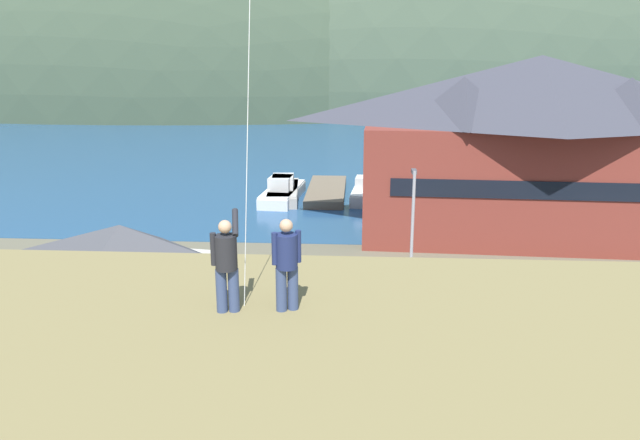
# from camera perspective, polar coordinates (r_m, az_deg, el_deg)

# --- Properties ---
(ground_plane) EXTENTS (600.00, 600.00, 0.00)m
(ground_plane) POSITION_cam_1_polar(r_m,az_deg,el_deg) (23.36, 2.06, -15.73)
(ground_plane) COLOR #66604C
(parking_lot_pad) EXTENTS (40.00, 20.00, 0.10)m
(parking_lot_pad) POSITION_cam_1_polar(r_m,az_deg,el_deg) (27.75, 2.34, -10.32)
(parking_lot_pad) COLOR slate
(parking_lot_pad) RESTS_ON ground
(bay_water) EXTENTS (360.00, 84.00, 0.03)m
(bay_water) POSITION_cam_1_polar(r_m,az_deg,el_deg) (80.92, 3.21, 6.72)
(bay_water) COLOR navy
(bay_water) RESTS_ON ground
(far_hill_west_ridge) EXTENTS (126.61, 49.49, 72.62)m
(far_hill_west_ridge) POSITION_cam_1_polar(r_m,az_deg,el_deg) (135.75, -15.38, 9.66)
(far_hill_west_ridge) COLOR #3D4C38
(far_hill_west_ridge) RESTS_ON ground
(far_hill_east_peak) EXTENTS (125.89, 66.82, 79.34)m
(far_hill_east_peak) POSITION_cam_1_polar(r_m,az_deg,el_deg) (140.38, 14.04, 9.92)
(far_hill_east_peak) COLOR #42513D
(far_hill_east_peak) RESTS_ON ground
(harbor_lodge) EXTENTS (23.95, 11.72, 11.90)m
(harbor_lodge) POSITION_cam_1_polar(r_m,az_deg,el_deg) (42.94, 19.38, 6.80)
(harbor_lodge) COLOR brown
(harbor_lodge) RESTS_ON ground
(storage_shed_near_lot) EXTENTS (8.76, 6.31, 5.06)m
(storage_shed_near_lot) POSITION_cam_1_polar(r_m,az_deg,el_deg) (27.79, -17.76, -5.27)
(storage_shed_near_lot) COLOR beige
(storage_shed_near_lot) RESTS_ON ground
(wharf_dock) EXTENTS (3.20, 10.70, 0.70)m
(wharf_dock) POSITION_cam_1_polar(r_m,az_deg,el_deg) (53.57, 0.61, 2.68)
(wharf_dock) COLOR #70604C
(wharf_dock) RESTS_ON ground
(moored_boat_wharfside) EXTENTS (3.05, 7.92, 2.16)m
(moored_boat_wharfside) POSITION_cam_1_polar(r_m,az_deg,el_deg) (52.15, -3.42, 2.73)
(moored_boat_wharfside) COLOR #A8A399
(moored_boat_wharfside) RESTS_ON ground
(moored_boat_outer_mooring) EXTENTS (2.38, 5.96, 2.16)m
(moored_boat_outer_mooring) POSITION_cam_1_polar(r_m,az_deg,el_deg) (51.47, 4.11, 2.54)
(moored_boat_outer_mooring) COLOR silver
(moored_boat_outer_mooring) RESTS_ON ground
(moored_boat_inner_slip) EXTENTS (3.24, 8.02, 2.16)m
(moored_boat_inner_slip) POSITION_cam_1_polar(r_m,az_deg,el_deg) (51.66, -3.52, 2.60)
(moored_boat_inner_slip) COLOR silver
(moored_boat_inner_slip) RESTS_ON ground
(parked_car_mid_row_far) EXTENTS (4.35, 2.35, 1.82)m
(parked_car_mid_row_far) POSITION_cam_1_polar(r_m,az_deg,el_deg) (23.56, 5.66, -12.55)
(parked_car_mid_row_far) COLOR red
(parked_car_mid_row_far) RESTS_ON parking_lot_pad
(parked_car_mid_row_near) EXTENTS (4.27, 2.20, 1.82)m
(parked_car_mid_row_near) POSITION_cam_1_polar(r_m,az_deg,el_deg) (23.52, -7.22, -12.65)
(parked_car_mid_row_near) COLOR #B28923
(parked_car_mid_row_near) RESTS_ON parking_lot_pad
(parked_car_back_row_right) EXTENTS (4.27, 2.19, 1.82)m
(parked_car_back_row_right) POSITION_cam_1_polar(r_m,az_deg,el_deg) (24.75, 27.01, -12.83)
(parked_car_back_row_right) COLOR red
(parked_car_back_row_right) RESTS_ON parking_lot_pad
(parked_car_back_row_left) EXTENTS (4.33, 2.31, 1.82)m
(parked_car_back_row_left) POSITION_cam_1_polar(r_m,az_deg,el_deg) (30.32, 16.14, -6.56)
(parked_car_back_row_left) COLOR #B28923
(parked_car_back_row_left) RESTS_ON parking_lot_pad
(parking_light_pole) EXTENTS (0.24, 0.78, 6.22)m
(parking_light_pole) POSITION_cam_1_polar(r_m,az_deg,el_deg) (31.82, 8.61, -0.01)
(parking_light_pole) COLOR #ADADB2
(parking_light_pole) RESTS_ON parking_lot_pad
(person_kite_flyer) EXTENTS (0.52, 0.69, 1.86)m
(person_kite_flyer) POSITION_cam_1_polar(r_m,az_deg,el_deg) (11.20, -8.71, -3.91)
(person_kite_flyer) COLOR #384770
(person_kite_flyer) RESTS_ON grassy_hill_foreground
(person_companion) EXTENTS (0.52, 0.40, 1.74)m
(person_companion) POSITION_cam_1_polar(r_m,az_deg,el_deg) (11.16, -3.12, -3.91)
(person_companion) COLOR #384770
(person_companion) RESTS_ON grassy_hill_foreground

